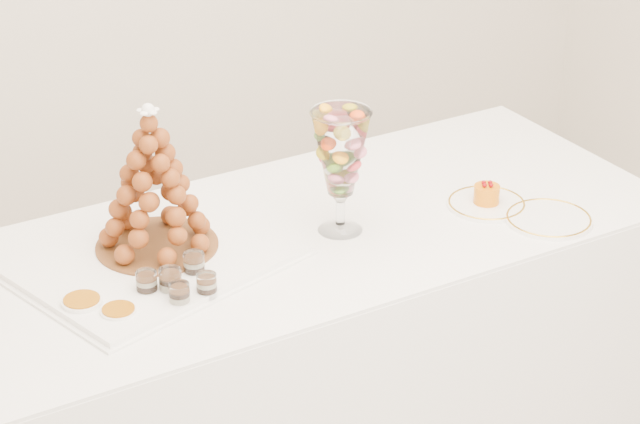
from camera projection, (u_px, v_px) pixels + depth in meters
buffet_table at (284, 364)px, 3.54m from camera, size 2.20×0.94×0.83m
lace_tray at (156, 261)px, 3.20m from camera, size 0.76×0.65×0.02m
macaron_vase at (341, 155)px, 3.28m from camera, size 0.16×0.16×0.34m
cake_plate at (486, 204)px, 3.51m from camera, size 0.22×0.22×0.01m
spare_plate at (549, 219)px, 3.43m from camera, size 0.24×0.24×0.01m
verrine_a at (147, 285)px, 3.05m from camera, size 0.06×0.06×0.07m
verrine_b at (171, 283)px, 3.05m from camera, size 0.06×0.06×0.08m
verrine_c at (194, 266)px, 3.13m from camera, size 0.06×0.06×0.07m
verrine_d at (180, 296)px, 3.00m from camera, size 0.06×0.06×0.07m
verrine_e at (207, 287)px, 3.04m from camera, size 0.06×0.06×0.07m
ramekin_back at (82, 305)px, 3.00m from camera, size 0.10×0.10×0.03m
ramekin_front at (119, 314)px, 2.97m from camera, size 0.09×0.09×0.03m
croquembouche at (153, 179)px, 3.16m from camera, size 0.32×0.32×0.40m
mousse_cake at (487, 194)px, 3.49m from camera, size 0.07×0.07×0.06m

